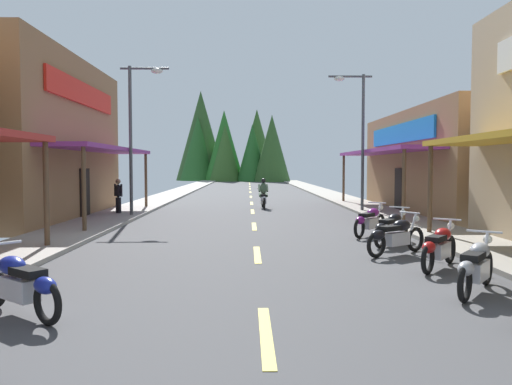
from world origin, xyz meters
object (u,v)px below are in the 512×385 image
object	(u,v)px
streetlamp_right	(357,124)
motorcycle_parked_right_6	(370,221)
motorcycle_parked_right_2	(476,266)
motorcycle_parked_right_3	(439,246)
motorcycle_parked_right_4	(396,235)
pedestrian_browsing	(118,195)
motorcycle_parked_right_5	(391,228)
motorcycle_parked_left_2	(20,283)
rider_cruising_lead	(263,196)
streetlamp_left	(137,120)

from	to	relation	value
streetlamp_right	motorcycle_parked_right_6	distance (m)	9.04
motorcycle_parked_right_2	motorcycle_parked_right_3	world-z (taller)	same
motorcycle_parked_right_4	pedestrian_browsing	size ratio (longest dim) A/B	1.11
motorcycle_parked_right_4	streetlamp_right	bearing A→B (deg)	47.23
motorcycle_parked_right_2	motorcycle_parked_right_3	xyz separation A→B (m)	(0.16, 2.10, 0.00)
motorcycle_parked_right_5	motorcycle_parked_left_2	size ratio (longest dim) A/B	0.98
motorcycle_parked_right_2	rider_cruising_lead	bearing A→B (deg)	47.54
streetlamp_left	rider_cruising_lead	bearing A→B (deg)	39.88
streetlamp_right	motorcycle_parked_right_2	world-z (taller)	streetlamp_right
motorcycle_parked_left_2	motorcycle_parked_right_3	bearing A→B (deg)	-117.63
streetlamp_left	motorcycle_parked_right_5	size ratio (longest dim) A/B	3.75
motorcycle_parked_right_3	pedestrian_browsing	distance (m)	15.37
streetlamp_left	motorcycle_parked_right_5	world-z (taller)	streetlamp_left
streetlamp_right	pedestrian_browsing	xyz separation A→B (m)	(-10.87, -1.44, -3.26)
motorcycle_parked_right_6	motorcycle_parked_left_2	world-z (taller)	same
pedestrian_browsing	streetlamp_left	bearing A→B (deg)	94.89
motorcycle_parked_right_5	motorcycle_parked_right_6	bearing A→B (deg)	44.67
motorcycle_parked_right_4	streetlamp_left	bearing A→B (deg)	96.43
motorcycle_parked_right_2	motorcycle_parked_left_2	xyz separation A→B (m)	(-7.23, -1.18, 0.00)
streetlamp_left	motorcycle_parked_right_3	xyz separation A→B (m)	(8.74, -11.04, -3.66)
motorcycle_parked_right_5	motorcycle_parked_right_6	size ratio (longest dim) A/B	0.99
streetlamp_left	motorcycle_parked_right_5	xyz separation A→B (m)	(8.66, -7.73, -3.66)
motorcycle_parked_left_2	rider_cruising_lead	xyz separation A→B (m)	(4.13, 18.89, 0.17)
motorcycle_parked_right_5	pedestrian_browsing	size ratio (longest dim) A/B	1.05
motorcycle_parked_left_2	motorcycle_parked_right_2	bearing A→B (deg)	-132.27
streetlamp_right	rider_cruising_lead	bearing A→B (deg)	151.49
motorcycle_parked_right_4	motorcycle_parked_right_5	xyz separation A→B (m)	(0.34, 1.57, 0.00)
motorcycle_parked_right_3	motorcycle_parked_right_4	distance (m)	1.78
motorcycle_parked_right_4	motorcycle_parked_right_6	xyz separation A→B (m)	(0.18, 3.39, 0.00)
motorcycle_parked_right_4	motorcycle_parked_left_2	xyz separation A→B (m)	(-6.97, -5.01, 0.00)
motorcycle_parked_left_2	streetlamp_right	bearing A→B (deg)	-78.62
motorcycle_parked_right_4	motorcycle_parked_left_2	bearing A→B (deg)	-179.71
streetlamp_right	motorcycle_parked_left_2	size ratio (longest dim) A/B	3.74
motorcycle_parked_right_3	motorcycle_parked_right_5	size ratio (longest dim) A/B	1.02
motorcycle_parked_right_4	motorcycle_parked_right_5	bearing A→B (deg)	42.54
streetlamp_left	motorcycle_parked_right_3	bearing A→B (deg)	-51.61
motorcycle_parked_right_2	streetlamp_right	bearing A→B (deg)	33.04
streetlamp_right	motorcycle_parked_right_6	xyz separation A→B (m)	(-1.31, -8.14, -3.71)
motorcycle_parked_right_5	streetlamp_left	bearing A→B (deg)	87.92
pedestrian_browsing	motorcycle_parked_right_4	bearing A→B (deg)	84.80
rider_cruising_lead	motorcycle_parked_right_3	bearing A→B (deg)	-169.51
motorcycle_parked_right_5	rider_cruising_lead	size ratio (longest dim) A/B	0.80
streetlamp_left	motorcycle_parked_left_2	distance (m)	14.83
motorcycle_parked_right_6	motorcycle_parked_left_2	xyz separation A→B (m)	(-7.14, -8.40, 0.00)
motorcycle_parked_right_4	motorcycle_parked_left_2	distance (m)	8.58
streetlamp_right	motorcycle_parked_right_4	distance (m)	12.21
motorcycle_parked_left_2	pedestrian_browsing	bearing A→B (deg)	-42.47
motorcycle_parked_right_6	pedestrian_browsing	xyz separation A→B (m)	(-9.56, 6.70, 0.45)
streetlamp_left	pedestrian_browsing	distance (m)	3.47
rider_cruising_lead	pedestrian_browsing	world-z (taller)	pedestrian_browsing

